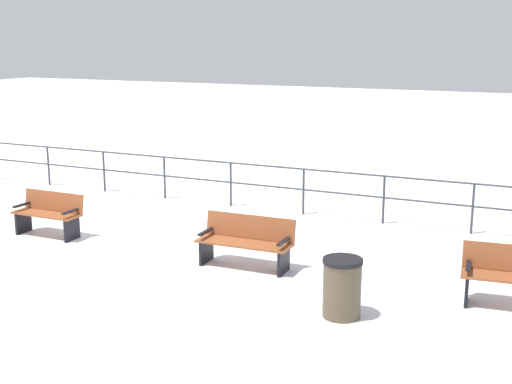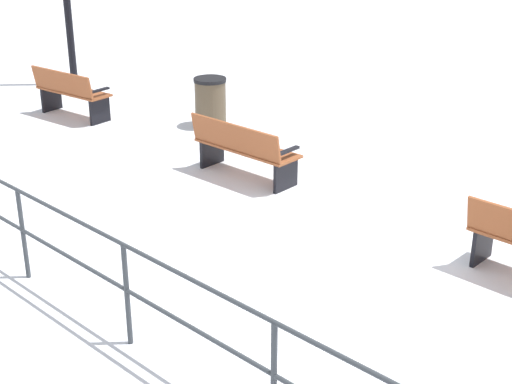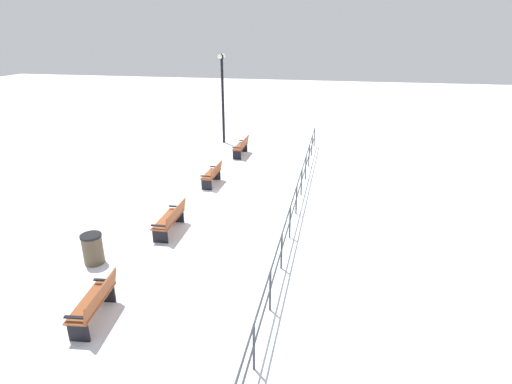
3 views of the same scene
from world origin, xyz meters
name	(u,v)px [view 2 (image 2 of 3)]	position (x,y,z in m)	size (l,w,h in m)	color
ground_plane	(364,223)	(0.00, 0.00, 0.00)	(80.00, 80.00, 0.00)	white
bench_third	(243,148)	(0.03, 2.17, 0.45)	(0.62, 1.67, 0.87)	brown
bench_fourth	(70,92)	(0.00, 6.52, 0.47)	(0.71, 1.58, 0.89)	brown
waterfront_railing	(126,277)	(-3.66, 0.00, 0.70)	(0.05, 18.09, 1.04)	#383D42
trash_bin	(210,102)	(1.40, 4.33, 0.43)	(0.57, 0.57, 0.86)	brown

